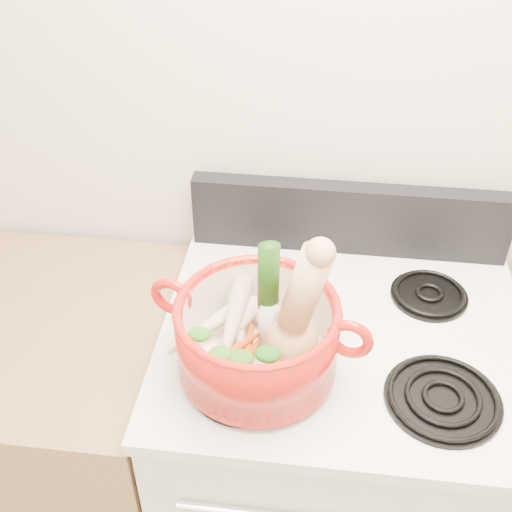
# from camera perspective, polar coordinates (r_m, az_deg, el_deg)

# --- Properties ---
(wall_back) EXTENTS (3.50, 0.02, 2.60)m
(wall_back) POSITION_cam_1_polar(r_m,az_deg,el_deg) (1.48, 9.21, 12.73)
(wall_back) COLOR silver
(wall_back) RESTS_ON floor
(stove_body) EXTENTS (0.76, 0.65, 0.92)m
(stove_body) POSITION_cam_1_polar(r_m,az_deg,el_deg) (1.77, 6.40, -18.08)
(stove_body) COLOR silver
(stove_body) RESTS_ON floor
(cooktop) EXTENTS (0.78, 0.67, 0.03)m
(cooktop) POSITION_cam_1_polar(r_m,az_deg,el_deg) (1.40, 7.75, -7.21)
(cooktop) COLOR silver
(cooktop) RESTS_ON stove_body
(control_backsplash) EXTENTS (0.76, 0.05, 0.18)m
(control_backsplash) POSITION_cam_1_polar(r_m,az_deg,el_deg) (1.57, 8.27, 3.33)
(control_backsplash) COLOR black
(control_backsplash) RESTS_ON cooktop
(burner_front_left) EXTENTS (0.22, 0.22, 0.02)m
(burner_front_left) POSITION_cam_1_polar(r_m,az_deg,el_deg) (1.28, -0.96, -10.84)
(burner_front_left) COLOR black
(burner_front_left) RESTS_ON cooktop
(burner_front_right) EXTENTS (0.22, 0.22, 0.02)m
(burner_front_right) POSITION_cam_1_polar(r_m,az_deg,el_deg) (1.30, 16.28, -11.99)
(burner_front_right) COLOR black
(burner_front_right) RESTS_ON cooktop
(burner_back_left) EXTENTS (0.17, 0.17, 0.02)m
(burner_back_left) POSITION_cam_1_polar(r_m,az_deg,el_deg) (1.49, 0.63, -2.16)
(burner_back_left) COLOR black
(burner_back_left) RESTS_ON cooktop
(burner_back_right) EXTENTS (0.17, 0.17, 0.02)m
(burner_back_right) POSITION_cam_1_polar(r_m,az_deg,el_deg) (1.51, 15.15, -3.25)
(burner_back_right) COLOR black
(burner_back_right) RESTS_ON cooktop
(dutch_oven) EXTENTS (0.37, 0.37, 0.15)m
(dutch_oven) POSITION_cam_1_polar(r_m,az_deg,el_deg) (1.24, 0.12, -7.19)
(dutch_oven) COLOR #B3160F
(dutch_oven) RESTS_ON burner_front_left
(pot_handle_left) EXTENTS (0.09, 0.04, 0.09)m
(pot_handle_left) POSITION_cam_1_polar(r_m,az_deg,el_deg) (1.25, -7.52, -3.58)
(pot_handle_left) COLOR #B3160F
(pot_handle_left) RESTS_ON dutch_oven
(pot_handle_right) EXTENTS (0.09, 0.04, 0.09)m
(pot_handle_right) POSITION_cam_1_polar(r_m,az_deg,el_deg) (1.17, 8.35, -7.32)
(pot_handle_right) COLOR #B3160F
(pot_handle_right) RESTS_ON dutch_oven
(squash) EXTENTS (0.20, 0.16, 0.28)m
(squash) POSITION_cam_1_polar(r_m,az_deg,el_deg) (1.18, 3.40, -4.38)
(squash) COLOR tan
(squash) RESTS_ON dutch_oven
(leek) EXTENTS (0.05, 0.05, 0.26)m
(leek) POSITION_cam_1_polar(r_m,az_deg,el_deg) (1.19, 1.10, -3.63)
(leek) COLOR beige
(leek) RESTS_ON dutch_oven
(ginger) EXTENTS (0.09, 0.08, 0.04)m
(ginger) POSITION_cam_1_polar(r_m,az_deg,el_deg) (1.31, 0.96, -5.30)
(ginger) COLOR tan
(ginger) RESTS_ON dutch_oven
(parsnip_0) EXTENTS (0.08, 0.24, 0.06)m
(parsnip_0) POSITION_cam_1_polar(r_m,az_deg,el_deg) (1.29, -1.53, -5.98)
(parsnip_0) COLOR beige
(parsnip_0) RESTS_ON dutch_oven
(parsnip_1) EXTENTS (0.12, 0.19, 0.06)m
(parsnip_1) POSITION_cam_1_polar(r_m,az_deg,el_deg) (1.26, -2.27, -6.93)
(parsnip_1) COLOR beige
(parsnip_1) RESTS_ON dutch_oven
(parsnip_2) EXTENTS (0.04, 0.18, 0.05)m
(parsnip_2) POSITION_cam_1_polar(r_m,az_deg,el_deg) (1.29, -1.95, -5.48)
(parsnip_2) COLOR beige
(parsnip_2) RESTS_ON dutch_oven
(parsnip_3) EXTENTS (0.15, 0.15, 0.05)m
(parsnip_3) POSITION_cam_1_polar(r_m,az_deg,el_deg) (1.27, -4.54, -6.34)
(parsnip_3) COLOR beige
(parsnip_3) RESTS_ON dutch_oven
(parsnip_4) EXTENTS (0.05, 0.20, 0.05)m
(parsnip_4) POSITION_cam_1_polar(r_m,az_deg,el_deg) (1.27, -2.14, -5.65)
(parsnip_4) COLOR beige
(parsnip_4) RESTS_ON dutch_oven
(parsnip_5) EXTENTS (0.06, 0.24, 0.07)m
(parsnip_5) POSITION_cam_1_polar(r_m,az_deg,el_deg) (1.24, -2.22, -6.31)
(parsnip_5) COLOR beige
(parsnip_5) RESTS_ON dutch_oven
(carrot_0) EXTENTS (0.04, 0.18, 0.05)m
(carrot_0) POSITION_cam_1_polar(r_m,az_deg,el_deg) (1.23, -0.83, -9.28)
(carrot_0) COLOR #BA3F09
(carrot_0) RESTS_ON dutch_oven
(carrot_1) EXTENTS (0.09, 0.16, 0.05)m
(carrot_1) POSITION_cam_1_polar(r_m,az_deg,el_deg) (1.21, -1.37, -9.93)
(carrot_1) COLOR #D9420A
(carrot_1) RESTS_ON dutch_oven
(carrot_2) EXTENTS (0.05, 0.19, 0.05)m
(carrot_2) POSITION_cam_1_polar(r_m,az_deg,el_deg) (1.23, 1.86, -8.45)
(carrot_2) COLOR #CD430A
(carrot_2) RESTS_ON dutch_oven
(carrot_3) EXTENTS (0.12, 0.12, 0.04)m
(carrot_3) POSITION_cam_1_polar(r_m,az_deg,el_deg) (1.23, -2.20, -8.52)
(carrot_3) COLOR #D2400A
(carrot_3) RESTS_ON dutch_oven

